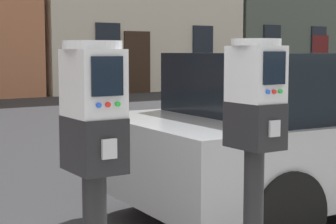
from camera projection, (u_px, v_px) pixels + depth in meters
name	position (u px, v px, depth m)	size (l,w,h in m)	color
parking_meter_near_kerb	(94.00, 155.00, 2.09)	(0.22, 0.25, 1.33)	black
parking_meter_twin_adjacent	(255.00, 135.00, 2.52)	(0.22, 0.25, 1.35)	black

